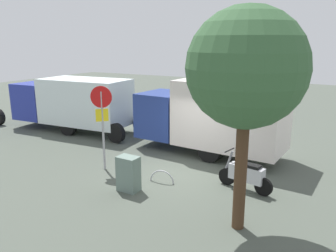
{
  "coord_description": "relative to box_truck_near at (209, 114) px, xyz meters",
  "views": [
    {
      "loc": [
        -5.05,
        9.78,
        4.49
      ],
      "look_at": [
        0.71,
        -0.67,
        1.5
      ],
      "focal_mm": 35.97,
      "sensor_mm": 36.0,
      "label": 1
    }
  ],
  "objects": [
    {
      "name": "ground_plane",
      "position": [
        0.09,
        2.66,
        -1.65
      ],
      "size": [
        60.0,
        60.0,
        0.0
      ],
      "primitive_type": "plane",
      "color": "#4B5248"
    },
    {
      "name": "box_truck_near",
      "position": [
        0.0,
        0.0,
        0.0
      ],
      "size": [
        7.78,
        2.7,
        3.03
      ],
      "rotation": [
        0.0,
        0.0,
        -0.07
      ],
      "color": "black",
      "rests_on": "ground"
    },
    {
      "name": "box_truck_far",
      "position": [
        7.75,
        -0.12,
        -0.12
      ],
      "size": [
        8.15,
        2.69,
        2.7
      ],
      "rotation": [
        0.0,
        0.0,
        0.07
      ],
      "color": "black",
      "rests_on": "ground"
    },
    {
      "name": "motorcycle",
      "position": [
        -2.4,
        2.8,
        -1.13
      ],
      "size": [
        1.79,
        0.66,
        1.2
      ],
      "rotation": [
        0.0,
        0.0,
        -0.2
      ],
      "color": "black",
      "rests_on": "ground"
    },
    {
      "name": "stop_sign",
      "position": [
        2.58,
        3.51,
        0.36
      ],
      "size": [
        0.71,
        0.33,
        3.03
      ],
      "color": "#9E9EA3",
      "rests_on": "ground"
    },
    {
      "name": "street_tree",
      "position": [
        -2.85,
        5.0,
        2.24
      ],
      "size": [
        2.74,
        2.74,
        5.3
      ],
      "color": "#47301E",
      "rests_on": "ground"
    },
    {
      "name": "utility_cabinet",
      "position": [
        0.77,
        4.56,
        -1.1
      ],
      "size": [
        0.67,
        0.47,
        1.1
      ],
      "primitive_type": "cube",
      "rotation": [
        0.0,
        0.0,
        -0.04
      ],
      "color": "slate",
      "rests_on": "ground"
    },
    {
      "name": "bike_rack_hoop",
      "position": [
        0.18,
        3.53,
        -1.65
      ],
      "size": [
        0.85,
        0.17,
        0.85
      ],
      "primitive_type": "torus",
      "rotation": [
        1.57,
        0.0,
        0.15
      ],
      "color": "#B7B7BC",
      "rests_on": "ground"
    }
  ]
}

